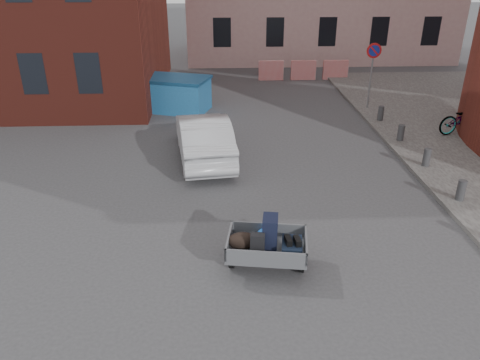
{
  "coord_description": "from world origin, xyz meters",
  "views": [
    {
      "loc": [
        -0.23,
        -9.34,
        5.87
      ],
      "look_at": [
        0.22,
        0.6,
        1.1
      ],
      "focal_mm": 35.0,
      "sensor_mm": 36.0,
      "label": 1
    }
  ],
  "objects_px": {
    "trailer": "(267,244)",
    "silver_car": "(204,137)",
    "dumpster": "(169,93)",
    "bicycle": "(465,119)"
  },
  "relations": [
    {
      "from": "trailer",
      "to": "bicycle",
      "type": "relative_size",
      "value": 0.92
    },
    {
      "from": "dumpster",
      "to": "silver_car",
      "type": "relative_size",
      "value": 0.84
    },
    {
      "from": "trailer",
      "to": "bicycle",
      "type": "distance_m",
      "value": 10.91
    },
    {
      "from": "trailer",
      "to": "dumpster",
      "type": "height_order",
      "value": "dumpster"
    },
    {
      "from": "trailer",
      "to": "dumpster",
      "type": "xyz_separation_m",
      "value": [
        -3.0,
        11.35,
        0.09
      ]
    },
    {
      "from": "dumpster",
      "to": "bicycle",
      "type": "distance_m",
      "value": 11.46
    },
    {
      "from": "silver_car",
      "to": "bicycle",
      "type": "xyz_separation_m",
      "value": [
        9.25,
        1.62,
        -0.06
      ]
    },
    {
      "from": "trailer",
      "to": "silver_car",
      "type": "bearing_deg",
      "value": 111.87
    },
    {
      "from": "silver_car",
      "to": "bicycle",
      "type": "relative_size",
      "value": 2.13
    },
    {
      "from": "silver_car",
      "to": "dumpster",
      "type": "bearing_deg",
      "value": -81.36
    }
  ]
}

